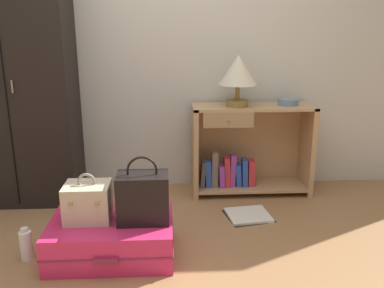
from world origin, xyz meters
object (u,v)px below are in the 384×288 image
Objects in this scene: table_lamp at (238,72)px; train_case at (88,202)px; handbag at (143,197)px; suitcase_large at (112,238)px; wardrobe at (17,82)px; bowl at (288,102)px; bottle at (26,245)px; open_book_on_floor at (248,215)px; bookshelf at (246,150)px.

table_lamp is 1.36× the size of train_case.
suitcase_large is at bearing 176.99° from handbag.
train_case is (0.66, -0.90, -0.60)m from wardrobe.
table_lamp is at bearing 0.49° from wardrobe.
handbag is (-0.71, -0.95, -0.63)m from table_lamp.
bowl reaches higher than train_case.
table_lamp is 0.99× the size of handbag.
bottle is 0.56× the size of open_book_on_floor.
suitcase_large is 1.06m from open_book_on_floor.
open_book_on_floor is at bearing -14.43° from wardrobe.
suitcase_large is 0.27m from train_case.
open_book_on_floor is (0.74, 0.49, -0.37)m from handbag.
wardrobe reaches higher than bookshelf.
suitcase_large reaches higher than open_book_on_floor.
bookshelf is at bearing 82.98° from open_book_on_floor.
handbag reaches higher than train_case.
table_lamp reaches higher than train_case.
bowl is 2.19m from bottle.
bookshelf reaches higher than open_book_on_floor.
open_book_on_floor is (0.93, 0.48, -0.11)m from suitcase_large.
wardrobe is 1.93× the size of bookshelf.
suitcase_large is (0.80, -0.93, -0.83)m from wardrobe.
handbag is (0.99, -0.94, -0.57)m from wardrobe.
bottle is at bearing -146.16° from bookshelf.
bottle is (-1.83, -1.00, -0.67)m from bowl.
table_lamp is 0.54× the size of suitcase_large.
bowl is (0.42, 0.03, -0.25)m from table_lamp.
bottle is at bearing -178.94° from handbag.
open_book_on_floor is at bearing 23.04° from train_case.
wardrobe is 4.69× the size of table_lamp.
table_lamp is 1.54m from train_case.
train_case is at bearing 173.59° from handbag.
handbag is at bearing -126.55° from table_lamp.
bowl is 0.41× the size of handbag.
bookshelf is at bearing 51.26° from handbag.
train_case is 1.21m from open_book_on_floor.
suitcase_large is at bearing -152.75° from open_book_on_floor.
bowl reaches higher than open_book_on_floor.
table_lamp reaches higher than bottle.
bookshelf is (1.79, 0.06, -0.59)m from wardrobe.
bowl is at bearing -1.59° from bookshelf.
table_lamp is 2.43× the size of bowl.
handbag is 1.09× the size of open_book_on_floor.
bottle is at bearing -151.39° from bowl.
wardrobe reaches higher than table_lamp.
table_lamp is at bearing 34.37° from bottle.
bowl is (2.12, 0.05, -0.18)m from wardrobe.
bookshelf is at bearing 25.14° from table_lamp.
suitcase_large is 3.61× the size of bottle.
bottle is (-1.41, -0.96, -0.92)m from table_lamp.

